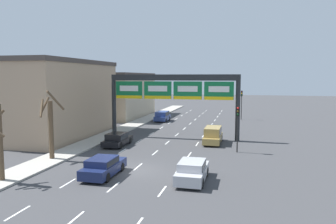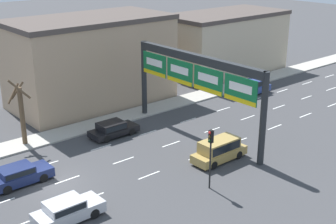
{
  "view_description": "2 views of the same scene",
  "coord_description": "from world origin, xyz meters",
  "views": [
    {
      "loc": [
        8.31,
        -23.3,
        7.17
      ],
      "look_at": [
        0.26,
        10.19,
        3.47
      ],
      "focal_mm": 35.0,
      "sensor_mm": 36.0,
      "label": 1
    },
    {
      "loc": [
        27.96,
        -13.03,
        16.27
      ],
      "look_at": [
        1.84,
        9.09,
        3.89
      ],
      "focal_mm": 50.0,
      "sensor_mm": 36.0,
      "label": 2
    }
  ],
  "objects": [
    {
      "name": "car_black",
      "position": [
        -4.71,
        8.17,
        0.73
      ],
      "size": [
        1.9,
        4.44,
        1.35
      ],
      "color": "black",
      "rests_on": "ground_plane"
    },
    {
      "name": "sign_gantry",
      "position": [
        -0.0,
        13.76,
        5.76
      ],
      "size": [
        15.31,
        0.7,
        7.45
      ],
      "color": "#232628",
      "rests_on": "ground_plane"
    },
    {
      "name": "traffic_light_mid_block",
      "position": [
        7.56,
        8.04,
        3.15
      ],
      "size": [
        0.3,
        0.35,
        4.4
      ],
      "color": "black",
      "rests_on": "ground_plane"
    },
    {
      "name": "building_far",
      "position": [
        -13.88,
        32.23,
        3.94
      ],
      "size": [
        8.32,
        16.77,
        7.86
      ],
      "color": "#C6B293",
      "rests_on": "ground_plane"
    },
    {
      "name": "building_near",
      "position": [
        -14.15,
        11.95,
        4.6
      ],
      "size": [
        8.86,
        17.0,
        9.18
      ],
      "color": "tan",
      "rests_on": "ground_plane"
    },
    {
      "name": "car_silver",
      "position": [
        4.81,
        -1.59,
        0.78
      ],
      "size": [
        1.85,
        4.38,
        1.47
      ],
      "color": "#B7B7BC",
      "rests_on": "ground_plane"
    },
    {
      "name": "car_navy",
      "position": [
        -1.67,
        -1.9,
        0.75
      ],
      "size": [
        1.9,
        4.5,
        1.39
      ],
      "color": "#19234C",
      "rests_on": "ground_plane"
    },
    {
      "name": "sidewalk_left",
      "position": [
        -8.0,
        0.0,
        0.07
      ],
      "size": [
        2.8,
        110.0,
        0.15
      ],
      "color": "#A8A399",
      "rests_on": "ground_plane"
    },
    {
      "name": "ground_plane",
      "position": [
        0.0,
        0.0,
        0.0
      ],
      "size": [
        220.0,
        220.0,
        0.0
      ],
      "primitive_type": "plane",
      "color": "#3D3D3F"
    },
    {
      "name": "tree_bare_second",
      "position": [
        -7.98,
        1.31,
        3.07
      ],
      "size": [
        2.16,
        1.78,
        5.93
      ],
      "color": "brown",
      "rests_on": "sidewalk_left"
    },
    {
      "name": "traffic_light_near_gantry",
      "position": [
        7.52,
        32.89,
        3.46
      ],
      "size": [
        0.3,
        0.35,
        4.86
      ],
      "color": "black",
      "rests_on": "ground_plane"
    },
    {
      "name": "suv_gold",
      "position": [
        4.89,
        11.79,
        0.99
      ],
      "size": [
        1.8,
        4.75,
        1.79
      ],
      "color": "#A88947",
      "rests_on": "ground_plane"
    },
    {
      "name": "lane_dashes",
      "position": [
        -0.0,
        13.5,
        0.01
      ],
      "size": [
        6.72,
        67.0,
        0.01
      ],
      "color": "white",
      "rests_on": "ground_plane"
    },
    {
      "name": "suv_blue",
      "position": [
        -4.89,
        27.64,
        0.9
      ],
      "size": [
        1.93,
        4.03,
        1.61
      ],
      "color": "navy",
      "rests_on": "ground_plane"
    }
  ]
}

